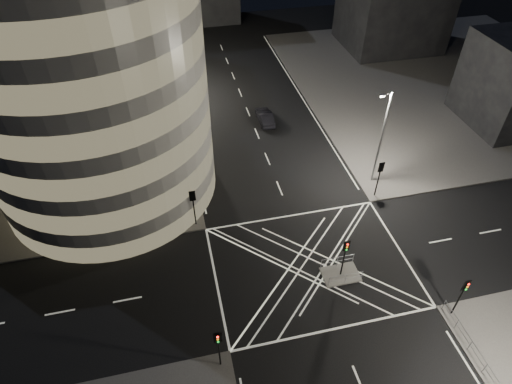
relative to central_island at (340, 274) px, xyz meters
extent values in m
plane|color=black|center=(-2.00, 1.50, -0.07)|extent=(120.00, 120.00, 0.00)
cube|color=#53514E|center=(-31.00, 28.50, 0.00)|extent=(42.00, 42.00, 0.15)
cube|color=#53514E|center=(27.00, 28.50, 0.00)|extent=(42.00, 42.00, 0.15)
cube|color=slate|center=(0.00, 0.00, 0.00)|extent=(3.00, 2.00, 0.15)
cylinder|color=#9B9992|center=(-18.00, 15.50, 12.57)|extent=(20.00, 20.00, 25.00)
cylinder|color=black|center=(-12.50, 10.50, 1.58)|extent=(0.32, 0.32, 3.00)
ellipsoid|color=black|center=(-12.50, 10.50, 4.34)|extent=(4.58, 4.58, 5.27)
cylinder|color=black|center=(-12.50, 16.50, 1.76)|extent=(0.32, 0.32, 3.37)
ellipsoid|color=black|center=(-12.50, 16.50, 4.75)|extent=(4.74, 4.74, 5.45)
cylinder|color=black|center=(-12.50, 22.50, 1.53)|extent=(0.32, 0.32, 2.91)
ellipsoid|color=black|center=(-12.50, 22.50, 4.29)|extent=(4.72, 4.72, 5.42)
cylinder|color=black|center=(-12.50, 28.50, 2.11)|extent=(0.32, 0.32, 4.07)
ellipsoid|color=black|center=(-12.50, 28.50, 5.67)|extent=(5.54, 5.54, 6.37)
cylinder|color=black|center=(-12.50, 34.50, 1.68)|extent=(0.32, 0.32, 3.21)
ellipsoid|color=black|center=(-12.50, 34.50, 4.24)|extent=(3.49, 3.49, 4.02)
cylinder|color=black|center=(-10.80, 8.30, 1.57)|extent=(0.12, 0.12, 3.00)
cube|color=black|center=(-10.80, 8.30, 3.52)|extent=(0.28, 0.22, 0.90)
cube|color=black|center=(-10.80, 8.30, 3.52)|extent=(0.55, 0.04, 1.10)
cylinder|color=black|center=(-10.80, -5.30, 1.57)|extent=(0.12, 0.12, 3.00)
cube|color=black|center=(-10.80, -5.30, 3.52)|extent=(0.28, 0.22, 0.90)
cube|color=black|center=(-10.80, -5.30, 3.52)|extent=(0.55, 0.04, 1.10)
cylinder|color=black|center=(6.80, 8.30, 1.57)|extent=(0.12, 0.12, 3.00)
cube|color=black|center=(6.80, 8.30, 3.52)|extent=(0.28, 0.22, 0.90)
cube|color=black|center=(6.80, 8.30, 3.52)|extent=(0.55, 0.04, 1.10)
cylinder|color=black|center=(6.80, -5.30, 1.57)|extent=(0.12, 0.12, 3.00)
cube|color=black|center=(6.80, -5.30, 3.52)|extent=(0.28, 0.22, 0.90)
cube|color=black|center=(6.80, -5.30, 3.52)|extent=(0.55, 0.04, 1.10)
cylinder|color=black|center=(0.00, 0.00, 1.57)|extent=(0.12, 0.12, 3.00)
cube|color=black|center=(0.00, 0.00, 3.52)|extent=(0.28, 0.22, 0.90)
cube|color=black|center=(0.00, 0.00, 3.52)|extent=(0.55, 0.04, 1.10)
cylinder|color=slate|center=(-11.50, 13.50, 5.08)|extent=(0.20, 0.20, 10.00)
cylinder|color=slate|center=(-11.05, 13.50, 9.93)|extent=(0.90, 0.10, 0.10)
cube|color=slate|center=(-10.60, 13.50, 9.83)|extent=(0.50, 0.25, 0.18)
cube|color=white|center=(-10.60, 13.50, 9.72)|extent=(0.42, 0.20, 0.05)
cylinder|color=slate|center=(-11.50, 31.50, 5.08)|extent=(0.20, 0.20, 10.00)
cylinder|color=slate|center=(-11.05, 31.50, 9.93)|extent=(0.90, 0.10, 0.10)
cube|color=slate|center=(-10.60, 31.50, 9.83)|extent=(0.50, 0.25, 0.18)
cube|color=white|center=(-10.60, 31.50, 9.72)|extent=(0.42, 0.20, 0.05)
cylinder|color=slate|center=(7.50, 10.50, 5.08)|extent=(0.20, 0.20, 10.00)
cylinder|color=slate|center=(7.05, 10.50, 9.93)|extent=(0.90, 0.10, 0.10)
cube|color=slate|center=(6.60, 10.50, 9.83)|extent=(0.50, 0.25, 0.18)
cube|color=white|center=(6.60, 10.50, 9.72)|extent=(0.42, 0.20, 0.05)
cube|color=slate|center=(6.30, -10.65, 0.62)|extent=(0.06, 11.70, 1.10)
cube|color=slate|center=(0.00, -0.90, 0.62)|extent=(2.80, 0.06, 1.10)
cube|color=slate|center=(0.00, 0.90, 0.62)|extent=(2.80, 0.06, 1.10)
imported|color=black|center=(-0.50, 23.70, 0.65)|extent=(1.58, 4.41, 1.45)
camera|label=1|loc=(-11.57, -19.40, 28.32)|focal=30.00mm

